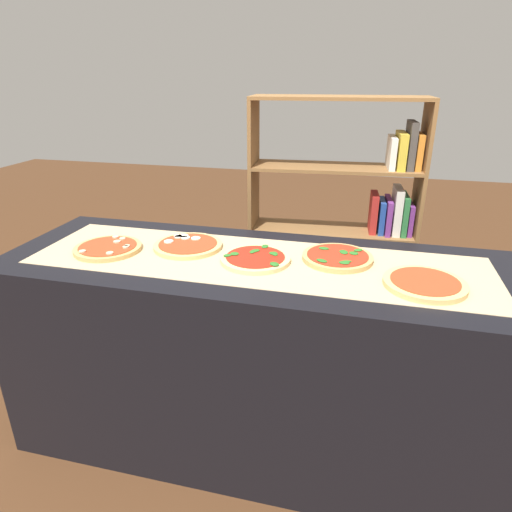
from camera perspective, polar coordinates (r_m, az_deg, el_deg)
name	(u,v)px	position (r m, az deg, el deg)	size (l,w,h in m)	color
ground_plane	(256,434)	(2.30, 0.00, -21.73)	(12.00, 12.00, 0.00)	#4C2D19
counter	(256,355)	(2.01, 0.00, -12.49)	(2.08, 0.72, 0.90)	black
parchment_paper	(256,260)	(1.79, 0.00, -0.56)	(1.82, 0.50, 0.00)	tan
pizza_mushroom_0	(108,248)	(1.99, -18.37, 0.97)	(0.28, 0.28, 0.03)	tan
pizza_mozzarella_1	(188,245)	(1.94, -8.69, 1.37)	(0.29, 0.29, 0.03)	#DBB26B
pizza_spinach_2	(255,259)	(1.78, -0.07, -0.34)	(0.28, 0.28, 0.03)	#E5C17F
pizza_spinach_3	(338,257)	(1.82, 10.36, -0.16)	(0.28, 0.28, 0.03)	tan
pizza_plain_4	(425,283)	(1.68, 20.73, -3.29)	(0.29, 0.29, 0.02)	#DBB26B
bookshelf	(354,232)	(2.67, 12.37, 3.01)	(0.96, 0.36, 1.49)	brown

